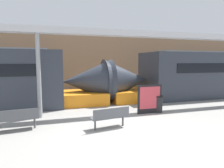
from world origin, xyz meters
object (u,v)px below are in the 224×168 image
at_px(bench_far, 17,118).
at_px(trash_bin, 158,104).
at_px(support_column_near, 39,76).
at_px(bench_near, 110,116).
at_px(poster_board, 150,99).

xyz_separation_m(bench_far, trash_bin, (6.27, 0.91, -0.07)).
bearing_deg(support_column_near, bench_near, -42.18).
bearing_deg(trash_bin, poster_board, -167.70).
distance_m(bench_near, support_column_near, 3.76).
distance_m(bench_far, trash_bin, 6.34).
relative_size(poster_board, support_column_near, 0.38).
height_order(bench_near, support_column_near, support_column_near).
xyz_separation_m(bench_near, bench_far, (-3.31, 0.76, 0.00)).
bearing_deg(poster_board, trash_bin, 12.30).
xyz_separation_m(bench_far, support_column_near, (0.73, 1.59, 1.38)).
relative_size(bench_far, trash_bin, 1.89).
xyz_separation_m(poster_board, support_column_near, (-5.03, 0.79, 1.15)).
xyz_separation_m(bench_near, trash_bin, (2.96, 1.67, -0.07)).
bearing_deg(bench_near, bench_far, 158.01).
distance_m(bench_far, poster_board, 5.82).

